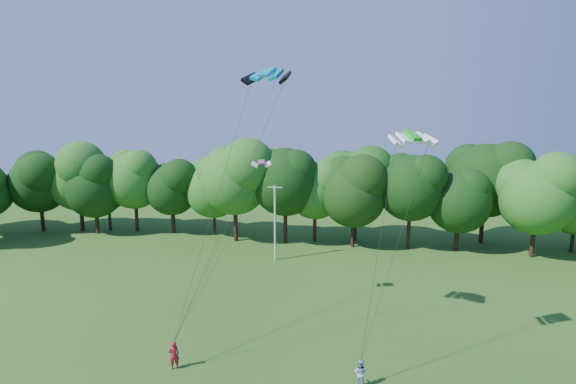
# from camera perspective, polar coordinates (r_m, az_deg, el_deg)

# --- Properties ---
(utility_pole) EXTENTS (1.66, 0.30, 8.30)m
(utility_pole) POSITION_cam_1_polar(r_m,az_deg,el_deg) (48.73, -1.67, -3.84)
(utility_pole) COLOR beige
(utility_pole) RESTS_ON ground
(kite_flyer_left) EXTENTS (0.81, 0.73, 1.86)m
(kite_flyer_left) POSITION_cam_1_polar(r_m,az_deg,el_deg) (31.10, -14.29, -19.41)
(kite_flyer_left) COLOR #AE162B
(kite_flyer_left) RESTS_ON ground
(kite_flyer_right) EXTENTS (1.00, 0.91, 1.68)m
(kite_flyer_right) POSITION_cam_1_polar(r_m,az_deg,el_deg) (29.06, 9.18, -21.70)
(kite_flyer_right) COLOR #A0B7DF
(kite_flyer_right) RESTS_ON ground
(kite_teal) EXTENTS (3.37, 2.30, 0.76)m
(kite_teal) POSITION_cam_1_polar(r_m,az_deg,el_deg) (29.80, -2.58, 14.96)
(kite_teal) COLOR #0585AB
(kite_teal) RESTS_ON ground
(kite_green) EXTENTS (3.13, 2.32, 0.63)m
(kite_green) POSITION_cam_1_polar(r_m,az_deg,el_deg) (28.09, 15.52, 6.97)
(kite_green) COLOR green
(kite_green) RESTS_ON ground
(kite_pink) EXTENTS (1.69, 1.10, 0.32)m
(kite_pink) POSITION_cam_1_polar(r_m,az_deg,el_deg) (35.34, -3.42, 3.81)
(kite_pink) COLOR #CF3992
(kite_pink) RESTS_ON ground
(tree_back_west) EXTENTS (7.11, 7.11, 10.34)m
(tree_back_west) POSITION_cam_1_polar(r_m,az_deg,el_deg) (65.20, -21.97, 0.98)
(tree_back_west) COLOR #332614
(tree_back_west) RESTS_ON ground
(tree_back_center) EXTENTS (8.36, 8.36, 12.16)m
(tree_back_center) POSITION_cam_1_polar(r_m,az_deg,el_deg) (53.30, 8.38, 0.93)
(tree_back_center) COLOR black
(tree_back_center) RESTS_ON ground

